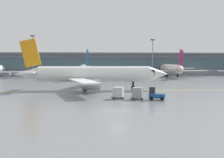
{
  "coord_description": "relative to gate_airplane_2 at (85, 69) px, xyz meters",
  "views": [
    {
      "loc": [
        -4.04,
        -37.09,
        6.53
      ],
      "look_at": [
        0.91,
        16.46,
        3.0
      ],
      "focal_mm": 46.99,
      "sensor_mm": 36.0,
      "label": 1
    }
  ],
  "objects": [
    {
      "name": "gate_airplane_3",
      "position": [
        33.23,
        3.15,
        0.01
      ],
      "size": [
        28.85,
        30.97,
        10.28
      ],
      "rotation": [
        0.0,
        0.0,
        1.55
      ],
      "color": "silver",
      "rests_on": "ground_plane"
    },
    {
      "name": "taxiing_regional_jet",
      "position": [
        1.66,
        -43.67,
        0.27
      ],
      "size": [
        33.65,
        31.27,
        11.15
      ],
      "rotation": [
        0.0,
        0.0,
        -0.05
      ],
      "color": "white",
      "rests_on": "ground_plane"
    },
    {
      "name": "gate_airplane_2",
      "position": [
        0.0,
        0.0,
        0.0
      ],
      "size": [
        28.74,
        30.98,
        10.26
      ],
      "rotation": [
        0.0,
        0.0,
        1.64
      ],
      "color": "white",
      "rests_on": "ground_plane"
    },
    {
      "name": "terminal_concourse",
      "position": [
        4.11,
        21.53,
        1.84
      ],
      "size": [
        211.05,
        11.0,
        9.6
      ],
      "color": "#8C939E",
      "rests_on": "ground_plane"
    },
    {
      "name": "ground_plane",
      "position": [
        4.11,
        -70.15,
        -3.08
      ],
      "size": [
        400.0,
        400.0,
        0.0
      ],
      "primitive_type": "plane",
      "color": "slate"
    },
    {
      "name": "baggage_tug",
      "position": [
        11.54,
        -60.53,
        -2.18
      ],
      "size": [
        2.91,
        2.28,
        2.1
      ],
      "rotation": [
        0.0,
        0.0,
        -0.33
      ],
      "color": "#194C8C",
      "rests_on": "ground_plane"
    },
    {
      "name": "apron_light_mast_2",
      "position": [
        28.11,
        12.93,
        5.16
      ],
      "size": [
        1.8,
        0.36,
        15.09
      ],
      "color": "gray",
      "rests_on": "ground_plane"
    },
    {
      "name": "apron_light_mast_1",
      "position": [
        -20.63,
        11.9,
        5.76
      ],
      "size": [
        1.8,
        0.36,
        16.27
      ],
      "color": "gray",
      "rests_on": "ground_plane"
    },
    {
      "name": "cargo_dolly_trailing",
      "position": [
        5.65,
        -58.5,
        -2.02
      ],
      "size": [
        2.51,
        2.2,
        1.94
      ],
      "rotation": [
        0.0,
        0.0,
        -0.33
      ],
      "color": "#595B60",
      "rests_on": "ground_plane"
    },
    {
      "name": "cargo_dolly_lead",
      "position": [
        8.7,
        -59.55,
        -2.02
      ],
      "size": [
        2.51,
        2.2,
        1.94
      ],
      "rotation": [
        0.0,
        0.0,
        -0.33
      ],
      "color": "#595B60",
      "rests_on": "ground_plane"
    },
    {
      "name": "taxiway_centreline_stripe",
      "position": [
        2.09,
        -45.69,
        -3.07
      ],
      "size": [
        109.87,
        6.05,
        0.01
      ],
      "primitive_type": "cube",
      "rotation": [
        0.0,
        0.0,
        -0.05
      ],
      "color": "yellow",
      "rests_on": "ground_plane"
    }
  ]
}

